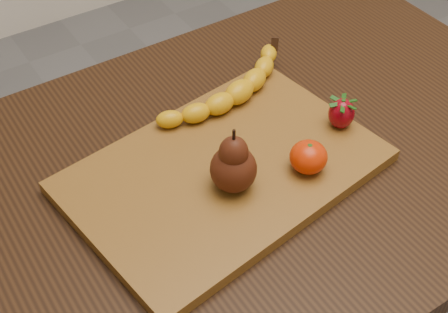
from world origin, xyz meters
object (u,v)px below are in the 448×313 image
cutting_board (224,171)px  pear (234,159)px  mandarin (308,157)px  table (267,188)px

cutting_board → pear: size_ratio=4.31×
pear → mandarin: 0.12m
pear → mandarin: bearing=-15.8°
cutting_board → pear: 0.07m
mandarin → cutting_board: bearing=144.7°
table → cutting_board: bearing=-171.3°
pear → mandarin: (0.11, -0.03, -0.03)m
cutting_board → pear: (-0.01, -0.04, 0.06)m
pear → cutting_board: bearing=75.8°
table → pear: 0.21m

